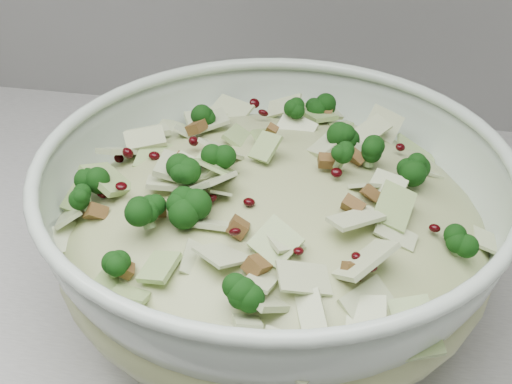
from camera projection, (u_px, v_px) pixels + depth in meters
mixing_bowl at (274, 233)px, 0.62m from camera, size 0.41×0.41×0.16m
salad at (275, 209)px, 0.60m from camera, size 0.46×0.46×0.16m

